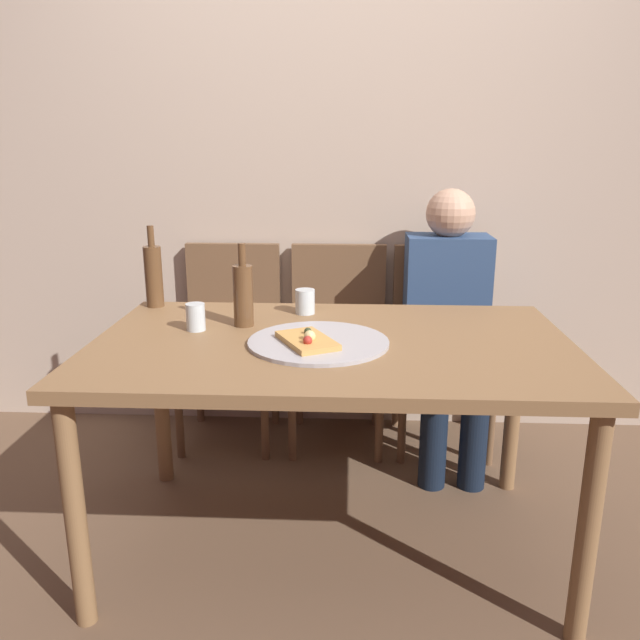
# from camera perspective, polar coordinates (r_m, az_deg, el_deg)

# --- Properties ---
(ground_plane) EXTENTS (8.00, 8.00, 0.00)m
(ground_plane) POSITION_cam_1_polar(r_m,az_deg,el_deg) (2.36, 0.99, -19.38)
(ground_plane) COLOR brown
(back_wall) EXTENTS (6.00, 0.10, 2.60)m
(back_wall) POSITION_cam_1_polar(r_m,az_deg,el_deg) (3.02, 1.82, 14.62)
(back_wall) COLOR #BCA893
(back_wall) RESTS_ON ground_plane
(dining_table) EXTENTS (1.53, 0.94, 0.75)m
(dining_table) POSITION_cam_1_polar(r_m,az_deg,el_deg) (2.05, 1.08, -3.84)
(dining_table) COLOR olive
(dining_table) RESTS_ON ground_plane
(pizza_tray) EXTENTS (0.44, 0.44, 0.01)m
(pizza_tray) POSITION_cam_1_polar(r_m,az_deg,el_deg) (1.98, -0.14, -2.00)
(pizza_tray) COLOR #ADADB2
(pizza_tray) RESTS_ON dining_table
(pizza_slice_last) EXTENTS (0.22, 0.26, 0.05)m
(pizza_slice_last) POSITION_cam_1_polar(r_m,az_deg,el_deg) (1.95, -1.14, -1.81)
(pizza_slice_last) COLOR tan
(pizza_slice_last) RESTS_ON pizza_tray
(wine_bottle) EXTENTS (0.07, 0.07, 0.31)m
(wine_bottle) POSITION_cam_1_polar(r_m,az_deg,el_deg) (2.50, -14.74, 3.95)
(wine_bottle) COLOR brown
(wine_bottle) RESTS_ON dining_table
(beer_bottle) EXTENTS (0.07, 0.07, 0.29)m
(beer_bottle) POSITION_cam_1_polar(r_m,az_deg,el_deg) (2.17, -6.93, 2.34)
(beer_bottle) COLOR brown
(beer_bottle) RESTS_ON dining_table
(tumbler_near) EXTENTS (0.07, 0.07, 0.09)m
(tumbler_near) POSITION_cam_1_polar(r_m,az_deg,el_deg) (2.33, -1.35, 1.67)
(tumbler_near) COLOR silver
(tumbler_near) RESTS_ON dining_table
(tumbler_far) EXTENTS (0.06, 0.06, 0.09)m
(tumbler_far) POSITION_cam_1_polar(r_m,az_deg,el_deg) (2.16, -11.12, 0.27)
(tumbler_far) COLOR silver
(tumbler_far) RESTS_ON dining_table
(chair_left) EXTENTS (0.44, 0.44, 0.90)m
(chair_left) POSITION_cam_1_polar(r_m,az_deg,el_deg) (2.98, -8.05, -0.90)
(chair_left) COLOR brown
(chair_left) RESTS_ON ground_plane
(chair_middle) EXTENTS (0.44, 0.44, 0.90)m
(chair_middle) POSITION_cam_1_polar(r_m,az_deg,el_deg) (2.93, 1.60, -1.05)
(chair_middle) COLOR brown
(chair_middle) RESTS_ON ground_plane
(chair_right) EXTENTS (0.44, 0.44, 0.90)m
(chair_right) POSITION_cam_1_polar(r_m,az_deg,el_deg) (2.96, 10.90, -1.16)
(chair_right) COLOR brown
(chair_right) RESTS_ON ground_plane
(guest_in_sweater) EXTENTS (0.36, 0.56, 1.17)m
(guest_in_sweater) POSITION_cam_1_polar(r_m,az_deg,el_deg) (2.78, 11.45, 0.46)
(guest_in_sweater) COLOR navy
(guest_in_sweater) RESTS_ON ground_plane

